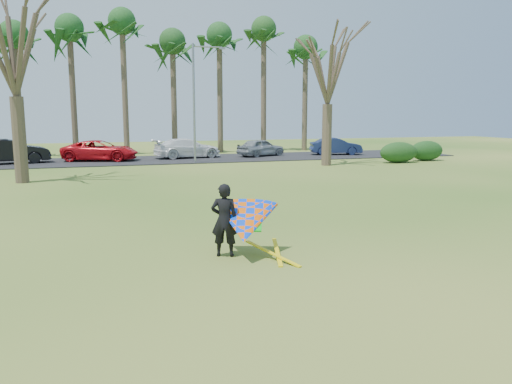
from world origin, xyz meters
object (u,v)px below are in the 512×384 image
object	(u,v)px
bare_tree_right	(328,63)
car_2	(100,150)
bare_tree_left	(12,38)
car_4	(261,147)
streetlight	(196,97)
kite_flyer	(243,222)
car_3	(187,148)
car_1	(10,151)
car_5	(336,146)

from	to	relation	value
bare_tree_right	car_2	world-z (taller)	bare_tree_right
bare_tree_left	car_4	xyz separation A→B (m)	(15.93, 10.53, -6.17)
streetlight	kite_flyer	world-z (taller)	streetlight
car_2	kite_flyer	size ratio (longest dim) A/B	2.18
car_2	car_3	xyz separation A→B (m)	(6.31, 0.39, 0.01)
car_2	car_4	bearing A→B (deg)	-72.21
bare_tree_right	car_2	distance (m)	16.97
bare_tree_left	car_1	distance (m)	11.81
car_1	bare_tree_right	bearing A→B (deg)	-121.46
car_1	car_2	xyz separation A→B (m)	(5.80, 0.36, -0.10)
kite_flyer	car_1	bearing A→B (deg)	108.81
bare_tree_left	streetlight	bearing A→B (deg)	34.57
car_1	kite_flyer	bearing A→B (deg)	-173.45
car_3	kite_flyer	xyz separation A→B (m)	(-3.35, -26.48, 0.06)
bare_tree_left	kite_flyer	distance (m)	18.21
bare_tree_left	car_2	size ratio (longest dim) A/B	1.86
bare_tree_right	car_1	world-z (taller)	bare_tree_right
bare_tree_left	car_4	distance (m)	20.06
bare_tree_left	car_1	xyz separation A→B (m)	(-1.98, 9.96, -6.03)
bare_tree_right	streetlight	world-z (taller)	bare_tree_right
streetlight	car_4	world-z (taller)	streetlight
car_3	car_5	bearing A→B (deg)	-102.61
kite_flyer	car_2	bearing A→B (deg)	96.48
bare_tree_right	kite_flyer	bearing A→B (deg)	-120.84
bare_tree_right	car_1	xyz separation A→B (m)	(-19.98, 6.96, -5.68)
car_3	car_4	size ratio (longest dim) A/B	1.25
car_5	kite_flyer	bearing A→B (deg)	162.81
bare_tree_left	streetlight	distance (m)	12.58
car_3	car_4	bearing A→B (deg)	-101.08
bare_tree_right	car_1	bearing A→B (deg)	160.80
bare_tree_left	streetlight	world-z (taller)	bare_tree_left
bare_tree_right	car_2	size ratio (longest dim) A/B	1.77
bare_tree_left	car_4	world-z (taller)	bare_tree_left
bare_tree_left	bare_tree_right	size ratio (longest dim) A/B	1.05
car_3	car_2	bearing A→B (deg)	84.23
bare_tree_left	car_2	xyz separation A→B (m)	(3.82, 10.32, -6.13)
bare_tree_right	car_3	distance (m)	12.43
kite_flyer	bare_tree_left	bearing A→B (deg)	113.28
bare_tree_left	kite_flyer	world-z (taller)	bare_tree_left
streetlight	car_1	size ratio (longest dim) A/B	1.60
streetlight	car_4	distance (m)	7.72
bare_tree_right	car_4	distance (m)	9.74
car_5	kite_flyer	distance (m)	30.05
streetlight	bare_tree_right	bearing A→B (deg)	-27.03
streetlight	bare_tree_left	bearing A→B (deg)	-145.43
streetlight	car_2	world-z (taller)	streetlight
car_1	car_4	bearing A→B (deg)	-100.44
car_4	bare_tree_left	bearing A→B (deg)	99.90
bare_tree_left	car_4	size ratio (longest dim) A/B	2.42
streetlight	car_1	distance (m)	13.00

